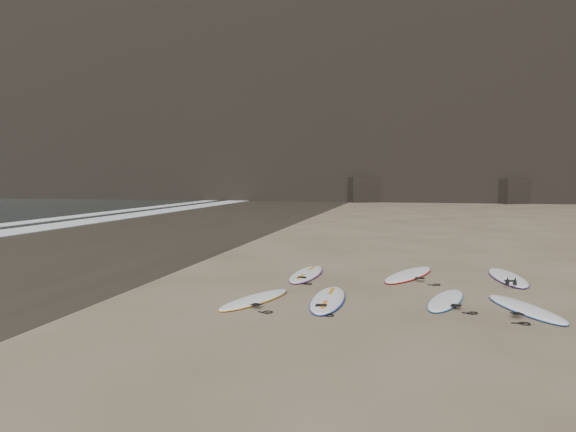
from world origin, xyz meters
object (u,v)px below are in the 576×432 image
Objects in this scene: surfboard_2 at (446,300)px; surfboard_3 at (525,308)px; surfboard_0 at (255,299)px; surfboard_7 at (507,277)px; surfboard_6 at (409,274)px; surfboard_1 at (328,299)px; surfboard_5 at (306,274)px.

surfboard_3 reaches higher than surfboard_2.
surfboard_3 is (1.41, -0.44, 0.00)m from surfboard_2.
surfboard_0 is 6.54m from surfboard_7.
surfboard_2 is (3.76, 0.76, -0.00)m from surfboard_0.
surfboard_0 is 4.68m from surfboard_6.
surfboard_0 is 1.47m from surfboard_1.
surfboard_6 is (-0.75, 2.81, 0.01)m from surfboard_2.
surfboard_2 is at bearing 141.03° from surfboard_3.
surfboard_5 is (-4.70, 2.78, 0.00)m from surfboard_3.
surfboard_3 is at bearing -36.94° from surfboard_6.
surfboard_1 is at bearing 29.08° from surfboard_0.
surfboard_3 is 0.89× the size of surfboard_7.
surfboard_6 is at bearing 118.57° from surfboard_2.
surfboard_0 is at bearing -170.77° from surfboard_1.
surfboard_2 is (2.32, 0.48, -0.01)m from surfboard_1.
surfboard_5 is (0.47, 3.10, 0.01)m from surfboard_0.
surfboard_6 is at bearing 101.89° from surfboard_3.
surfboard_0 is 5.18m from surfboard_3.
surfboard_1 is at bearing -96.01° from surfboard_6.
surfboard_1 is 2.37m from surfboard_2.
surfboard_1 and surfboard_5 have the same top height.
surfboard_6 is at bearing 67.94° from surfboard_0.
surfboard_1 is (1.44, 0.28, 0.01)m from surfboard_0.
surfboard_0 is 0.85× the size of surfboard_7.
surfboard_5 is 0.94× the size of surfboard_6.
surfboard_2 is 1.48m from surfboard_3.
surfboard_3 is 3.90m from surfboard_6.
surfboard_5 reaches higher than surfboard_3.
surfboard_1 is 0.94× the size of surfboard_6.
surfboard_1 reaches higher than surfboard_0.
surfboard_6 reaches higher than surfboard_3.
surfboard_0 is 0.88× the size of surfboard_5.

